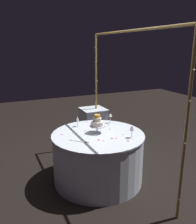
# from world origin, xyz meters

# --- Properties ---
(ground_plane) EXTENTS (12.00, 12.00, 0.00)m
(ground_plane) POSITION_xyz_m (0.00, 0.00, 0.00)
(ground_plane) COLOR black
(decorative_arch) EXTENTS (2.36, 0.05, 2.16)m
(decorative_arch) POSITION_xyz_m (-0.00, 0.49, 1.44)
(decorative_arch) COLOR olive
(decorative_arch) RESTS_ON ground
(main_table) EXTENTS (1.33, 1.33, 0.73)m
(main_table) POSITION_xyz_m (0.00, 0.00, 0.37)
(main_table) COLOR silver
(main_table) RESTS_ON ground
(side_table) EXTENTS (0.46, 0.46, 0.78)m
(side_table) POSITION_xyz_m (-1.16, 0.43, 0.39)
(side_table) COLOR silver
(side_table) RESTS_ON ground
(tiered_cake) EXTENTS (0.22, 0.22, 0.27)m
(tiered_cake) POSITION_xyz_m (-0.05, 0.01, 0.88)
(tiered_cake) COLOR silver
(tiered_cake) RESTS_ON main_table
(wine_glass_0) EXTENTS (0.06, 0.06, 0.17)m
(wine_glass_0) POSITION_xyz_m (-0.43, -0.16, 0.85)
(wine_glass_0) COLOR silver
(wine_glass_0) RESTS_ON main_table
(wine_glass_1) EXTENTS (0.06, 0.06, 0.18)m
(wine_glass_1) POSITION_xyz_m (0.33, 0.36, 0.87)
(wine_glass_1) COLOR silver
(wine_glass_1) RESTS_ON main_table
(wine_glass_2) EXTENTS (0.06, 0.06, 0.17)m
(wine_glass_2) POSITION_xyz_m (-0.37, 0.39, 0.86)
(wine_glass_2) COLOR silver
(wine_glass_2) RESTS_ON main_table
(wine_glass_3) EXTENTS (0.06, 0.06, 0.16)m
(wine_glass_3) POSITION_xyz_m (-0.27, 0.09, 0.85)
(wine_glass_3) COLOR silver
(wine_glass_3) RESTS_ON main_table
(cake_knife) EXTENTS (0.22, 0.22, 0.01)m
(cake_knife) POSITION_xyz_m (0.17, -0.33, 0.74)
(cake_knife) COLOR silver
(cake_knife) RESTS_ON main_table
(rose_petal_0) EXTENTS (0.03, 0.03, 0.00)m
(rose_petal_0) POSITION_xyz_m (0.04, -0.44, 0.73)
(rose_petal_0) COLOR #C61951
(rose_petal_0) RESTS_ON main_table
(rose_petal_1) EXTENTS (0.03, 0.02, 0.00)m
(rose_petal_1) POSITION_xyz_m (-0.28, 0.32, 0.73)
(rose_petal_1) COLOR #C61951
(rose_petal_1) RESTS_ON main_table
(rose_petal_2) EXTENTS (0.04, 0.03, 0.00)m
(rose_petal_2) POSITION_xyz_m (0.22, -0.09, 0.73)
(rose_petal_2) COLOR #C61951
(rose_petal_2) RESTS_ON main_table
(rose_petal_3) EXTENTS (0.03, 0.02, 0.00)m
(rose_petal_3) POSITION_xyz_m (-0.49, 0.28, 0.73)
(rose_petal_3) COLOR #C61951
(rose_petal_3) RESTS_ON main_table
(rose_petal_4) EXTENTS (0.03, 0.03, 0.00)m
(rose_petal_4) POSITION_xyz_m (0.27, -0.05, 0.73)
(rose_petal_4) COLOR #C61951
(rose_petal_4) RESTS_ON main_table
(rose_petal_5) EXTENTS (0.03, 0.03, 0.00)m
(rose_petal_5) POSITION_xyz_m (-0.57, 0.07, 0.73)
(rose_petal_5) COLOR #C61951
(rose_petal_5) RESTS_ON main_table
(rose_petal_6) EXTENTS (0.04, 0.03, 0.00)m
(rose_petal_6) POSITION_xyz_m (-0.10, 0.24, 0.73)
(rose_petal_6) COLOR #C61951
(rose_petal_6) RESTS_ON main_table
(rose_petal_7) EXTENTS (0.03, 0.02, 0.00)m
(rose_petal_7) POSITION_xyz_m (0.26, -0.30, 0.73)
(rose_petal_7) COLOR #C61951
(rose_petal_7) RESTS_ON main_table
(rose_petal_8) EXTENTS (0.04, 0.04, 0.00)m
(rose_petal_8) POSITION_xyz_m (-0.43, 0.14, 0.73)
(rose_petal_8) COLOR #C61951
(rose_petal_8) RESTS_ON main_table
(rose_petal_9) EXTENTS (0.04, 0.04, 0.00)m
(rose_petal_9) POSITION_xyz_m (-0.23, 0.23, 0.73)
(rose_petal_9) COLOR #C61951
(rose_petal_9) RESTS_ON main_table
(rose_petal_10) EXTENTS (0.04, 0.05, 0.00)m
(rose_petal_10) POSITION_xyz_m (0.41, 0.25, 0.73)
(rose_petal_10) COLOR #C61951
(rose_petal_10) RESTS_ON main_table
(rose_petal_11) EXTENTS (0.04, 0.04, 0.00)m
(rose_petal_11) POSITION_xyz_m (-0.19, -0.12, 0.73)
(rose_petal_11) COLOR #C61951
(rose_petal_11) RESTS_ON main_table
(rose_petal_12) EXTENTS (0.04, 0.04, 0.00)m
(rose_petal_12) POSITION_xyz_m (0.24, 0.10, 0.73)
(rose_petal_12) COLOR #C61951
(rose_petal_12) RESTS_ON main_table
(rose_petal_13) EXTENTS (0.04, 0.04, 0.00)m
(rose_petal_13) POSITION_xyz_m (0.26, 0.15, 0.73)
(rose_petal_13) COLOR #C61951
(rose_petal_13) RESTS_ON main_table
(rose_petal_14) EXTENTS (0.05, 0.05, 0.00)m
(rose_petal_14) POSITION_xyz_m (-0.49, 0.10, 0.73)
(rose_petal_14) COLOR #C61951
(rose_petal_14) RESTS_ON main_table
(rose_petal_15) EXTENTS (0.03, 0.02, 0.00)m
(rose_petal_15) POSITION_xyz_m (0.19, 0.30, 0.73)
(rose_petal_15) COLOR #C61951
(rose_petal_15) RESTS_ON main_table
(rose_petal_16) EXTENTS (0.03, 0.04, 0.00)m
(rose_petal_16) POSITION_xyz_m (-0.18, -0.48, 0.73)
(rose_petal_16) COLOR #C61951
(rose_petal_16) RESTS_ON main_table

